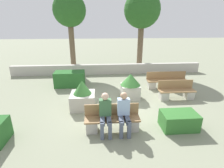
% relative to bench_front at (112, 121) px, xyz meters
% --- Properties ---
extents(ground_plane, '(60.00, 60.00, 0.00)m').
position_rel_bench_front_xyz_m(ground_plane, '(0.20, 1.44, -0.32)').
color(ground_plane, gray).
extents(perimeter_wall, '(12.61, 0.30, 0.65)m').
position_rel_bench_front_xyz_m(perimeter_wall, '(0.20, 6.49, 0.01)').
color(perimeter_wall, '#B7B2A8').
rests_on(perimeter_wall, ground_plane).
extents(bench_front, '(1.79, 0.48, 0.84)m').
position_rel_bench_front_xyz_m(bench_front, '(0.00, 0.00, 0.00)').
color(bench_front, '#937047').
rests_on(bench_front, ground_plane).
extents(bench_left_side, '(2.15, 0.49, 0.84)m').
position_rel_bench_front_xyz_m(bench_left_side, '(3.22, 3.63, 0.01)').
color(bench_left_side, '#937047').
rests_on(bench_left_side, ground_plane).
extents(bench_right_side, '(1.64, 0.48, 0.84)m').
position_rel_bench_front_xyz_m(bench_right_side, '(3.13, 2.20, -0.01)').
color(bench_right_side, '#937047').
rests_on(bench_right_side, ground_plane).
extents(person_seated_man, '(0.38, 0.64, 1.33)m').
position_rel_bench_front_xyz_m(person_seated_man, '(-0.22, -0.14, 0.42)').
color(person_seated_man, '#515B70').
rests_on(person_seated_man, ground_plane).
extents(person_seated_woman, '(0.38, 0.64, 1.34)m').
position_rel_bench_front_xyz_m(person_seated_woman, '(0.36, -0.14, 0.42)').
color(person_seated_woman, '#515B70').
rests_on(person_seated_woman, ground_plane).
extents(hedge_block_near_left, '(1.59, 0.84, 0.82)m').
position_rel_bench_front_xyz_m(hedge_block_near_left, '(-1.99, 4.28, 0.09)').
color(hedge_block_near_left, '#286028').
rests_on(hedge_block_near_left, ground_plane).
extents(hedge_block_near_right, '(1.16, 0.75, 0.56)m').
position_rel_bench_front_xyz_m(hedge_block_near_right, '(2.22, -0.07, -0.04)').
color(hedge_block_near_right, '#33702D').
rests_on(hedge_block_near_right, ground_plane).
extents(planter_corner_left, '(0.91, 0.91, 1.18)m').
position_rel_bench_front_xyz_m(planter_corner_left, '(1.02, 2.44, 0.30)').
color(planter_corner_left, '#B7B2A8').
rests_on(planter_corner_left, ground_plane).
extents(planter_corner_right, '(0.98, 0.98, 1.18)m').
position_rel_bench_front_xyz_m(planter_corner_right, '(-1.08, 1.65, 0.19)').
color(planter_corner_right, '#B7B2A8').
rests_on(planter_corner_right, ground_plane).
extents(tree_leftmost, '(2.10, 2.10, 5.09)m').
position_rel_bench_front_xyz_m(tree_leftmost, '(-2.16, 7.26, 3.62)').
color(tree_leftmost, brown).
rests_on(tree_leftmost, ground_plane).
extents(tree_center_left, '(2.41, 2.41, 5.29)m').
position_rel_bench_front_xyz_m(tree_center_left, '(2.56, 7.38, 3.69)').
color(tree_center_left, brown).
rests_on(tree_center_left, ground_plane).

